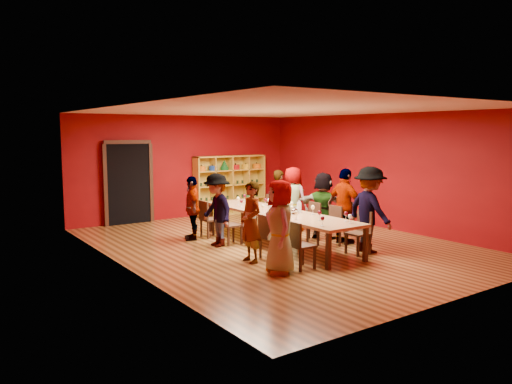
{
  "coord_description": "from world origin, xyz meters",
  "views": [
    {
      "loc": [
        -6.68,
        -8.75,
        2.52
      ],
      "look_at": [
        -0.2,
        0.57,
        1.15
      ],
      "focal_mm": 35.0,
      "sensor_mm": 36.0,
      "label": 1
    }
  ],
  "objects_px": {
    "chair_person_right_3": "(281,213)",
    "tasting_table": "(278,214)",
    "person_right_1": "(345,206)",
    "chair_person_left_0": "(298,243)",
    "spittoon_bowl": "(291,210)",
    "wine_bottle": "(248,199)",
    "chair_person_right_4": "(268,210)",
    "person_left_1": "(251,222)",
    "chair_person_left_3": "(228,223)",
    "chair_person_left_4": "(208,217)",
    "person_right_0": "(370,210)",
    "chair_person_left_1": "(269,234)",
    "chair_person_right_1": "(332,224)",
    "chair_person_right_2": "(311,219)",
    "shelving_unit": "(229,182)",
    "person_left_0": "(280,227)",
    "person_right_2": "(323,205)",
    "person_left_3": "(217,210)",
    "person_left_4": "(192,208)",
    "person_right_3": "(293,199)",
    "person_right_4": "(279,199)",
    "chair_person_right_0": "(361,230)"
  },
  "relations": [
    {
      "from": "chair_person_right_3",
      "to": "tasting_table",
      "type": "bearing_deg",
      "value": -130.05
    },
    {
      "from": "tasting_table",
      "to": "person_right_1",
      "type": "bearing_deg",
      "value": -30.78
    },
    {
      "from": "chair_person_left_0",
      "to": "spittoon_bowl",
      "type": "relative_size",
      "value": 2.87
    },
    {
      "from": "spittoon_bowl",
      "to": "wine_bottle",
      "type": "height_order",
      "value": "wine_bottle"
    },
    {
      "from": "chair_person_right_3",
      "to": "chair_person_right_4",
      "type": "bearing_deg",
      "value": 90.0
    },
    {
      "from": "person_left_1",
      "to": "chair_person_left_3",
      "type": "height_order",
      "value": "person_left_1"
    },
    {
      "from": "chair_person_left_4",
      "to": "person_right_0",
      "type": "xyz_separation_m",
      "value": [
        2.07,
        -3.22,
        0.41
      ]
    },
    {
      "from": "chair_person_left_1",
      "to": "chair_person_left_4",
      "type": "relative_size",
      "value": 1.0
    },
    {
      "from": "chair_person_right_1",
      "to": "person_right_1",
      "type": "bearing_deg",
      "value": -0.0
    },
    {
      "from": "chair_person_right_3",
      "to": "chair_person_right_1",
      "type": "bearing_deg",
      "value": -90.0
    },
    {
      "from": "person_right_1",
      "to": "chair_person_right_2",
      "type": "distance_m",
      "value": 0.88
    },
    {
      "from": "person_left_1",
      "to": "chair_person_left_0",
      "type": "bearing_deg",
      "value": 26.57
    },
    {
      "from": "person_right_1",
      "to": "wine_bottle",
      "type": "distance_m",
      "value": 2.48
    },
    {
      "from": "shelving_unit",
      "to": "chair_person_left_4",
      "type": "height_order",
      "value": "shelving_unit"
    },
    {
      "from": "person_left_0",
      "to": "chair_person_right_1",
      "type": "relative_size",
      "value": 1.89
    },
    {
      "from": "person_left_0",
      "to": "person_left_1",
      "type": "bearing_deg",
      "value": -157.19
    },
    {
      "from": "person_right_1",
      "to": "person_right_2",
      "type": "height_order",
      "value": "person_right_1"
    },
    {
      "from": "person_left_3",
      "to": "person_left_4",
      "type": "height_order",
      "value": "person_left_3"
    },
    {
      "from": "person_right_1",
      "to": "person_right_3",
      "type": "xyz_separation_m",
      "value": [
        0.0,
        1.86,
        -0.04
      ]
    },
    {
      "from": "person_right_2",
      "to": "chair_person_right_3",
      "type": "xyz_separation_m",
      "value": [
        -0.38,
        1.16,
        -0.3
      ]
    },
    {
      "from": "shelving_unit",
      "to": "chair_person_right_1",
      "type": "height_order",
      "value": "shelving_unit"
    },
    {
      "from": "person_right_2",
      "to": "person_left_1",
      "type": "bearing_deg",
      "value": 86.09
    },
    {
      "from": "chair_person_left_0",
      "to": "person_right_2",
      "type": "relative_size",
      "value": 0.56
    },
    {
      "from": "person_left_1",
      "to": "chair_person_left_4",
      "type": "distance_m",
      "value": 2.54
    },
    {
      "from": "tasting_table",
      "to": "wine_bottle",
      "type": "bearing_deg",
      "value": 84.86
    },
    {
      "from": "tasting_table",
      "to": "person_right_1",
      "type": "height_order",
      "value": "person_right_1"
    },
    {
      "from": "chair_person_right_4",
      "to": "person_right_4",
      "type": "distance_m",
      "value": 0.46
    },
    {
      "from": "person_left_0",
      "to": "chair_person_right_1",
      "type": "xyz_separation_m",
      "value": [
        2.25,
        1.04,
        -0.34
      ]
    },
    {
      "from": "chair_person_left_0",
      "to": "chair_person_left_4",
      "type": "height_order",
      "value": "same"
    },
    {
      "from": "shelving_unit",
      "to": "chair_person_right_4",
      "type": "relative_size",
      "value": 2.7
    },
    {
      "from": "person_left_1",
      "to": "shelving_unit",
      "type": "bearing_deg",
      "value": 153.43
    },
    {
      "from": "tasting_table",
      "to": "chair_person_left_4",
      "type": "relative_size",
      "value": 5.06
    },
    {
      "from": "shelving_unit",
      "to": "chair_person_right_3",
      "type": "bearing_deg",
      "value": -98.55
    },
    {
      "from": "shelving_unit",
      "to": "person_left_0",
      "type": "height_order",
      "value": "shelving_unit"
    },
    {
      "from": "person_left_0",
      "to": "chair_person_right_3",
      "type": "xyz_separation_m",
      "value": [
        2.25,
        2.9,
        -0.34
      ]
    },
    {
      "from": "person_left_0",
      "to": "person_left_1",
      "type": "height_order",
      "value": "person_left_0"
    },
    {
      "from": "chair_person_left_3",
      "to": "chair_person_left_0",
      "type": "bearing_deg",
      "value": -90.0
    },
    {
      "from": "person_right_3",
      "to": "chair_person_right_4",
      "type": "distance_m",
      "value": 0.75
    },
    {
      "from": "chair_person_right_4",
      "to": "person_right_3",
      "type": "bearing_deg",
      "value": -54.33
    },
    {
      "from": "shelving_unit",
      "to": "chair_person_right_1",
      "type": "relative_size",
      "value": 2.7
    },
    {
      "from": "tasting_table",
      "to": "chair_person_right_4",
      "type": "relative_size",
      "value": 5.06
    },
    {
      "from": "person_left_4",
      "to": "chair_person_right_0",
      "type": "height_order",
      "value": "person_left_4"
    },
    {
      "from": "chair_person_left_1",
      "to": "person_right_4",
      "type": "height_order",
      "value": "person_right_4"
    },
    {
      "from": "person_right_3",
      "to": "chair_person_right_3",
      "type": "bearing_deg",
      "value": 75.63
    },
    {
      "from": "tasting_table",
      "to": "chair_person_right_2",
      "type": "distance_m",
      "value": 0.94
    },
    {
      "from": "chair_person_left_1",
      "to": "person_left_3",
      "type": "distance_m",
      "value": 1.62
    },
    {
      "from": "chair_person_left_0",
      "to": "person_right_2",
      "type": "bearing_deg",
      "value": 38.3
    },
    {
      "from": "wine_bottle",
      "to": "person_left_4",
      "type": "bearing_deg",
      "value": 173.02
    },
    {
      "from": "person_left_0",
      "to": "person_left_3",
      "type": "distance_m",
      "value": 2.48
    },
    {
      "from": "chair_person_left_0",
      "to": "chair_person_left_1",
      "type": "distance_m",
      "value": 0.91
    }
  ]
}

